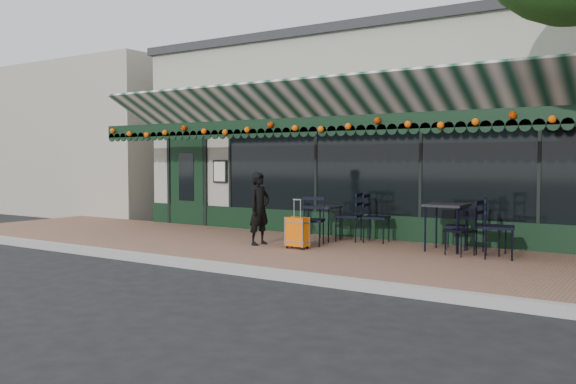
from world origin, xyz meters
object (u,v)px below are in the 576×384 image
Objects in this scene: chair_a_left at (457,227)px; chair_b_right at (376,218)px; woman at (259,208)px; suitcase at (297,232)px; chair_a_front at (460,231)px; chair_a_extra at (499,228)px; cafe_table_b at (324,209)px; chair_a_right at (491,227)px; chair_b_left at (349,217)px; cafe_table_a at (447,209)px; chair_b_front at (311,221)px.

chair_b_right is (-1.61, 0.00, 0.08)m from chair_a_left.
suitcase is (0.90, -0.05, -0.39)m from woman.
chair_b_right is (-1.90, 0.72, 0.07)m from chair_a_front.
chair_a_extra is 1.04× the size of chair_b_right.
suitcase is 1.30× the size of cafe_table_b.
woman reaches higher than chair_a_left.
cafe_table_b is at bearing 91.52° from chair_a_right.
woman is at bearing 179.38° from suitcase.
woman is 2.33m from chair_b_right.
chair_b_left is at bearing 65.78° from chair_a_extra.
cafe_table_b is (-2.55, 0.05, -0.13)m from cafe_table_a.
cafe_table_b is 0.69× the size of chair_a_extra.
chair_b_left is at bearing 87.71° from chair_a_right.
chair_a_left is 0.83× the size of chair_b_left.
suitcase reaches higher than cafe_table_b.
chair_b_front is (-0.29, -0.96, -0.02)m from chair_b_left.
chair_b_right is at bearing 16.75° from cafe_table_b.
chair_a_extra reaches higher than cafe_table_a.
woman reaches higher than chair_b_left.
chair_a_extra is 1.02× the size of chair_b_left.
chair_b_front reaches higher than chair_a_left.
chair_a_front reaches higher than chair_a_left.
chair_b_right is at bearing 167.06° from cafe_table_a.
cafe_table_b is 3.57m from chair_a_extra.
chair_a_front is 0.85× the size of chair_b_right.
woman reaches higher than chair_a_right.
cafe_table_b is (-0.17, 1.28, 0.32)m from suitcase.
chair_b_front reaches higher than cafe_table_b.
cafe_table_a is 0.86× the size of chair_b_left.
chair_a_front is at bearing 65.15° from chair_b_left.
woman reaches higher than suitcase.
chair_a_extra reaches higher than chair_a_right.
chair_b_front reaches higher than cafe_table_a.
chair_a_extra is 2.63m from chair_b_right.
chair_b_front is (-2.46, -1.06, 0.06)m from chair_a_left.
chair_a_right is at bearing 75.39° from chair_b_left.
chair_a_front is (3.63, 0.81, -0.28)m from woman.
chair_a_extra is 3.41m from chair_b_front.
chair_a_front is at bearing 9.66° from chair_a_left.
cafe_table_b is 0.74× the size of chair_b_front.
suitcase is at bearing -69.31° from chair_a_left.
woman is at bearing -120.55° from cafe_table_b.
cafe_table_a is at bearing 58.05° from chair_a_extra.
chair_a_left is 0.81× the size of chair_a_extra.
chair_a_left is (2.62, 0.30, -0.22)m from cafe_table_b.
chair_b_right is at bearing 64.97° from suitcase.
chair_b_left is (0.28, 1.48, 0.19)m from suitcase.
chair_b_left is (-3.09, 0.57, -0.01)m from chair_a_extra.
chair_a_right is 2.33m from chair_b_right.
cafe_table_b is at bearing 178.92° from cafe_table_a.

